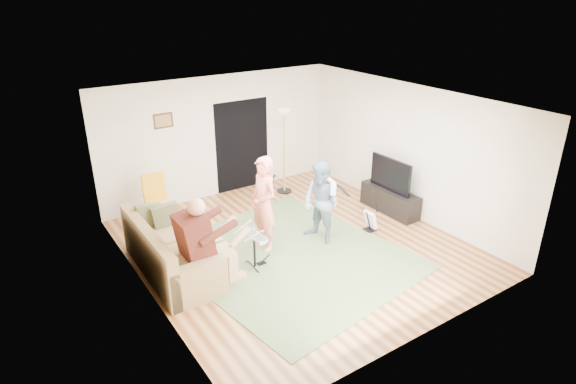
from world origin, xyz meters
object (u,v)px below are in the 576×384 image
object	(u,v)px
sofa	(167,257)
torchiere_lamp	(284,137)
singer	(264,204)
guitarist	(321,203)
drum_kit	(255,252)
dining_chair	(158,209)
tv_cabinet	(390,200)
guitar_spare	(371,219)
television	(391,174)

from	to	relation	value
sofa	torchiere_lamp	xyz separation A→B (m)	(3.52, 1.80, 1.02)
singer	guitarist	xyz separation A→B (m)	(1.01, -0.36, -0.10)
drum_kit	singer	bearing A→B (deg)	44.83
dining_chair	guitarist	bearing A→B (deg)	-41.60
dining_chair	tv_cabinet	distance (m)	4.78
guitar_spare	tv_cabinet	bearing A→B (deg)	24.48
guitarist	television	world-z (taller)	guitarist
torchiere_lamp	singer	bearing A→B (deg)	-131.34
guitar_spare	dining_chair	distance (m)	4.18
guitar_spare	guitarist	bearing A→B (deg)	167.82
singer	torchiere_lamp	size ratio (longest dim) A/B	0.90
drum_kit	guitar_spare	xyz separation A→B (m)	(2.56, -0.10, -0.05)
guitar_spare	television	xyz separation A→B (m)	(0.89, 0.43, 0.61)
guitar_spare	torchiere_lamp	size ratio (longest dim) A/B	0.43
drum_kit	singer	size ratio (longest dim) A/B	0.37
tv_cabinet	torchiere_lamp	bearing A→B (deg)	121.02
sofa	guitar_spare	bearing A→B (deg)	-11.04
sofa	tv_cabinet	bearing A→B (deg)	-3.85
singer	guitarist	distance (m)	1.08
guitar_spare	sofa	bearing A→B (deg)	168.96
guitar_spare	tv_cabinet	distance (m)	1.04
guitar_spare	drum_kit	bearing A→B (deg)	177.70
sofa	guitarist	bearing A→B (deg)	-10.60
tv_cabinet	sofa	bearing A→B (deg)	176.15
guitarist	guitar_spare	distance (m)	1.21
guitarist	drum_kit	bearing A→B (deg)	-96.45
singer	guitarist	size ratio (longest dim) A/B	1.12
guitar_spare	television	world-z (taller)	television
sofa	dining_chair	size ratio (longest dim) A/B	2.11
television	drum_kit	bearing A→B (deg)	-174.59
torchiere_lamp	drum_kit	bearing A→B (deg)	-132.13
sofa	dining_chair	xyz separation A→B (m)	(0.48, 1.71, 0.08)
sofa	singer	xyz separation A→B (m)	(1.79, -0.17, 0.57)
television	tv_cabinet	bearing A→B (deg)	0.00
drum_kit	television	world-z (taller)	television
singer	television	world-z (taller)	singer
dining_chair	guitar_spare	bearing A→B (deg)	-33.77
drum_kit	guitar_spare	distance (m)	2.56
sofa	torchiere_lamp	distance (m)	4.09
sofa	dining_chair	world-z (taller)	dining_chair
guitarist	torchiere_lamp	size ratio (longest dim) A/B	0.80
drum_kit	dining_chair	xyz separation A→B (m)	(-0.82, 2.36, 0.10)
torchiere_lamp	dining_chair	size ratio (longest dim) A/B	1.80
singer	dining_chair	distance (m)	2.34
torchiere_lamp	dining_chair	world-z (taller)	torchiere_lamp
sofa	dining_chair	bearing A→B (deg)	74.27
singer	guitar_spare	xyz separation A→B (m)	(2.07, -0.58, -0.64)
sofa	singer	distance (m)	1.88
torchiere_lamp	guitar_spare	bearing A→B (deg)	-82.52
torchiere_lamp	television	distance (m)	2.50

